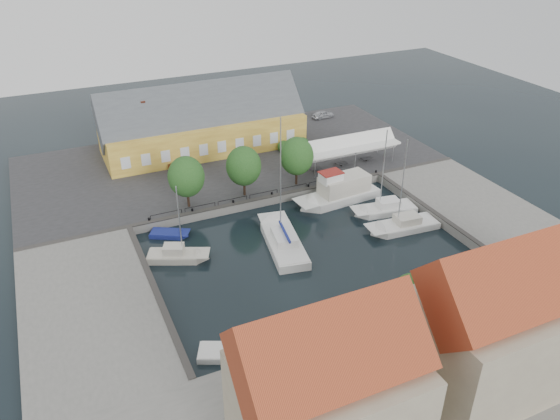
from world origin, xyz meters
The scene contains 19 objects.
ground centered at (0.00, 0.00, 0.00)m, with size 140.00×140.00×0.00m, color black.
north_quay centered at (0.00, 23.00, 0.50)m, with size 56.00×26.00×1.00m, color #2D2D30.
west_quay centered at (-22.00, -2.00, 0.50)m, with size 12.00×24.00×1.00m, color slate.
east_quay centered at (22.00, -2.00, 0.50)m, with size 12.00×24.00×1.00m, color slate.
south_bank centered at (0.00, -21.00, 0.50)m, with size 56.00×14.00×1.00m, color slate.
quay_edge_fittings centered at (0.02, 4.75, 1.06)m, with size 56.00×24.72×0.40m.
warehouse centered at (-2.60, 28.36, 4.43)m, with size 28.56×14.00×9.55m.
tent_canopy centered at (14.00, 14.50, 3.68)m, with size 14.00×4.00×2.83m.
quay_trees centered at (-2.00, 12.00, 4.88)m, with size 18.20×4.20×6.30m.
car_silver centered at (19.73, 32.16, 1.64)m, with size 1.51×3.76×1.28m, color #B2B4BA.
car_red centered at (-7.72, 20.87, 1.65)m, with size 1.38×3.95×1.30m, color #531D13.
center_sailboat centered at (-1.83, 1.19, 0.36)m, with size 5.14×11.25×14.68m.
trawler centered at (8.81, 7.58, 1.02)m, with size 11.33×4.16×5.00m.
east_boat_a centered at (12.25, 2.77, 0.26)m, with size 8.03×3.75×11.07m.
east_boat_b centered at (11.99, -1.28, 0.26)m, with size 8.65×3.48×11.50m.
west_boat_b centered at (-12.84, 3.43, 0.26)m, with size 6.66×4.58×9.03m.
launch_sw centered at (-12.53, -11.79, 0.09)m, with size 5.81×4.17×0.98m.
launch_nw centered at (-12.43, 8.24, 0.09)m, with size 4.56×3.58×0.88m.
townhouses centered at (1.93, -23.24, 5.82)m, with size 36.30×8.50×12.00m.
Camera 1 is at (-22.50, -43.29, 31.96)m, focal length 35.00 mm.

